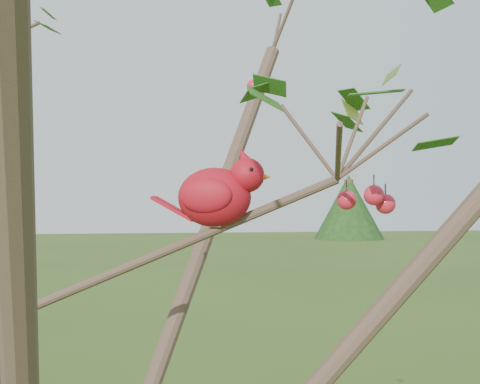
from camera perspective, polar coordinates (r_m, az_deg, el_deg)
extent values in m
sphere|color=red|center=(1.19, 12.58, -0.30)|extent=(0.04, 0.04, 0.04)
sphere|color=red|center=(1.22, 13.62, -1.11)|extent=(0.04, 0.04, 0.04)
sphere|color=red|center=(1.24, 10.08, -0.75)|extent=(0.04, 0.04, 0.04)
sphere|color=red|center=(1.75, 1.30, 9.99)|extent=(0.04, 0.04, 0.04)
ellipsoid|color=#A40E18|center=(1.15, -2.43, -0.51)|extent=(0.17, 0.15, 0.11)
sphere|color=#A40E18|center=(1.14, 0.67, 1.60)|extent=(0.09, 0.09, 0.07)
cone|color=#A40E18|center=(1.14, 0.40, 3.25)|extent=(0.06, 0.05, 0.05)
cone|color=#D85914|center=(1.13, 2.31, 1.45)|extent=(0.04, 0.03, 0.02)
ellipsoid|color=black|center=(1.13, 1.76, 1.39)|extent=(0.03, 0.04, 0.03)
cube|color=#A40E18|center=(1.17, -6.32, -1.58)|extent=(0.09, 0.06, 0.05)
ellipsoid|color=#A40E18|center=(1.19, -2.15, -0.36)|extent=(0.11, 0.07, 0.07)
ellipsoid|color=#A40E18|center=(1.11, -3.29, -0.32)|extent=(0.11, 0.07, 0.07)
cylinder|color=#3A2A1F|center=(34.91, 10.28, -1.61)|extent=(0.51, 0.51, 3.40)
cone|color=black|center=(34.91, 10.28, -1.38)|extent=(3.97, 3.97, 3.68)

